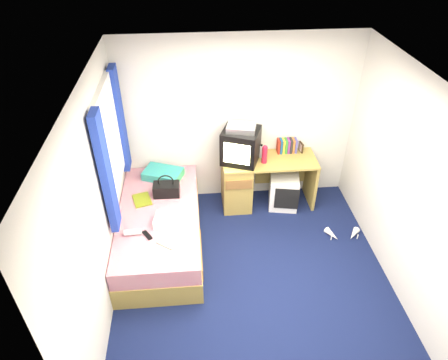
{
  "coord_description": "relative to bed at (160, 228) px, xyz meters",
  "views": [
    {
      "loc": [
        -0.62,
        -3.11,
        3.74
      ],
      "look_at": [
        -0.29,
        0.7,
        0.97
      ],
      "focal_mm": 32.0,
      "sensor_mm": 36.0,
      "label": 1
    }
  ],
  "objects": [
    {
      "name": "ground",
      "position": [
        1.1,
        -0.7,
        -0.27
      ],
      "size": [
        3.4,
        3.4,
        0.0
      ],
      "primitive_type": "plane",
      "color": "#0C1438",
      "rests_on": "ground"
    },
    {
      "name": "room_shell",
      "position": [
        1.1,
        -0.7,
        1.18
      ],
      "size": [
        3.4,
        3.4,
        3.4
      ],
      "color": "white",
      "rests_on": "ground"
    },
    {
      "name": "bed",
      "position": [
        0.0,
        0.0,
        0.0
      ],
      "size": [
        1.01,
        2.0,
        0.54
      ],
      "color": "#AB9247",
      "rests_on": "ground"
    },
    {
      "name": "pillow",
      "position": [
        0.04,
        0.73,
        0.33
      ],
      "size": [
        0.59,
        0.49,
        0.11
      ],
      "primitive_type": "cube",
      "rotation": [
        0.0,
        0.0,
        -0.37
      ],
      "color": "#1B65B3",
      "rests_on": "bed"
    },
    {
      "name": "desk",
      "position": [
        1.23,
        0.74,
        0.14
      ],
      "size": [
        1.3,
        0.55,
        0.75
      ],
      "color": "#AB9247",
      "rests_on": "ground"
    },
    {
      "name": "storage_cube",
      "position": [
        1.73,
        0.65,
        -0.02
      ],
      "size": [
        0.46,
        0.46,
        0.49
      ],
      "primitive_type": "cube",
      "rotation": [
        0.0,
        0.0,
        -0.18
      ],
      "color": "silver",
      "rests_on": "ground"
    },
    {
      "name": "crt_tv",
      "position": [
        1.1,
        0.74,
        0.72
      ],
      "size": [
        0.59,
        0.57,
        0.47
      ],
      "rotation": [
        0.0,
        0.0,
        -0.36
      ],
      "color": "black",
      "rests_on": "desk"
    },
    {
      "name": "vcr",
      "position": [
        1.11,
        0.74,
        0.99
      ],
      "size": [
        0.42,
        0.35,
        0.07
      ],
      "primitive_type": "cube",
      "rotation": [
        0.0,
        0.0,
        -0.25
      ],
      "color": "silver",
      "rests_on": "crt_tv"
    },
    {
      "name": "book_row",
      "position": [
        1.78,
        0.9,
        0.58
      ],
      "size": [
        0.27,
        0.13,
        0.2
      ],
      "color": "maroon",
      "rests_on": "desk"
    },
    {
      "name": "picture_frame",
      "position": [
        1.98,
        0.89,
        0.55
      ],
      "size": [
        0.04,
        0.12,
        0.14
      ],
      "primitive_type": "cube",
      "rotation": [
        0.0,
        0.0,
        0.16
      ],
      "color": "black",
      "rests_on": "desk"
    },
    {
      "name": "pink_water_bottle",
      "position": [
        1.42,
        0.66,
        0.6
      ],
      "size": [
        0.09,
        0.09,
        0.24
      ],
      "primitive_type": "cylinder",
      "rotation": [
        0.0,
        0.0,
        0.25
      ],
      "color": "red",
      "rests_on": "desk"
    },
    {
      "name": "aerosol_can",
      "position": [
        1.4,
        0.8,
        0.57
      ],
      "size": [
        0.06,
        0.06,
        0.18
      ],
      "primitive_type": "cylinder",
      "rotation": [
        0.0,
        0.0,
        0.28
      ],
      "color": "silver",
      "rests_on": "desk"
    },
    {
      "name": "handbag",
      "position": [
        0.1,
        0.33,
        0.36
      ],
      "size": [
        0.34,
        0.2,
        0.31
      ],
      "rotation": [
        0.0,
        0.0,
        -0.03
      ],
      "color": "black",
      "rests_on": "bed"
    },
    {
      "name": "towel",
      "position": [
        0.13,
        -0.24,
        0.32
      ],
      "size": [
        0.35,
        0.3,
        0.1
      ],
      "primitive_type": "cube",
      "rotation": [
        0.0,
        0.0,
        -0.18
      ],
      "color": "white",
      "rests_on": "bed"
    },
    {
      "name": "magazine",
      "position": [
        -0.22,
        0.24,
        0.28
      ],
      "size": [
        0.28,
        0.33,
        0.01
      ],
      "primitive_type": "cube",
      "rotation": [
        0.0,
        0.0,
        0.28
      ],
      "color": "#C5DD18",
      "rests_on": "bed"
    },
    {
      "name": "water_bottle",
      "position": [
        -0.27,
        -0.38,
        0.31
      ],
      "size": [
        0.2,
        0.08,
        0.07
      ],
      "primitive_type": "cylinder",
      "rotation": [
        0.0,
        1.57,
        0.05
      ],
      "color": "silver",
      "rests_on": "bed"
    },
    {
      "name": "colour_swatch_fan",
      "position": [
        0.11,
        -0.59,
        0.28
      ],
      "size": [
        0.21,
        0.18,
        0.01
      ],
      "primitive_type": "cube",
      "rotation": [
        0.0,
        0.0,
        -0.64
      ],
      "color": "yellow",
      "rests_on": "bed"
    },
    {
      "name": "remote_control",
      "position": [
        -0.11,
        -0.42,
        0.28
      ],
      "size": [
        0.13,
        0.16,
        0.02
      ],
      "primitive_type": "cube",
      "rotation": [
        0.0,
        0.0,
        0.56
      ],
      "color": "black",
      "rests_on": "bed"
    },
    {
      "name": "window_assembly",
      "position": [
        -0.45,
        0.2,
        1.15
      ],
      "size": [
        0.11,
        1.42,
        1.4
      ],
      "color": "silver",
      "rests_on": "room_shell"
    },
    {
      "name": "white_heels",
      "position": [
        2.39,
        -0.09,
        -0.23
      ],
      "size": [
        0.48,
        0.25,
        0.09
      ],
      "color": "white",
      "rests_on": "ground"
    }
  ]
}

